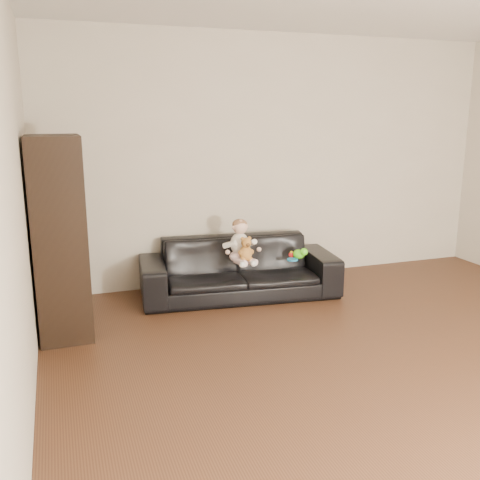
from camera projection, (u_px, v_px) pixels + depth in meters
name	position (u px, v px, depth m)	size (l,w,h in m)	color
floor	(436.00, 391.00, 3.52)	(5.50, 5.50, 0.00)	#482A19
wall_back	(277.00, 160.00, 5.75)	(5.00, 5.00, 0.00)	beige
wall_left	(6.00, 223.00, 2.43)	(5.50, 5.50, 0.00)	beige
sofa	(239.00, 268.00, 5.33)	(1.94, 0.76, 0.57)	black
cabinet	(60.00, 239.00, 4.25)	(0.41, 0.56, 1.63)	black
shelf_item	(59.00, 193.00, 4.18)	(0.18, 0.25, 0.28)	silver
baby	(240.00, 244.00, 5.17)	(0.33, 0.39, 0.43)	#FED7D7
teddy_bear	(246.00, 249.00, 5.06)	(0.16, 0.15, 0.23)	#B27632
toy_green	(299.00, 254.00, 5.32)	(0.11, 0.14, 0.09)	#5CEB1B
toy_rattle	(291.00, 255.00, 5.37)	(0.06, 0.06, 0.06)	red
toy_blue_disc	(292.00, 260.00, 5.28)	(0.11, 0.11, 0.02)	#1884C7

